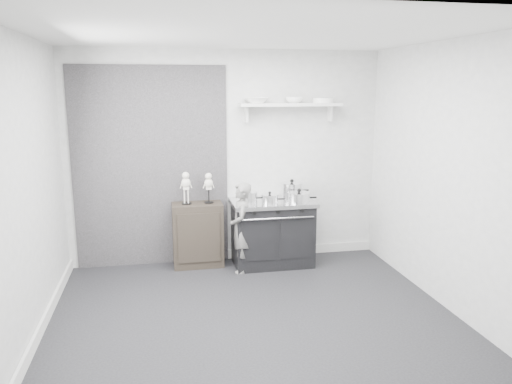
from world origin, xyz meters
TOP-DOWN VIEW (x-y plane):
  - ground at (0.00, 0.00)m, footprint 4.00×4.00m
  - room_shell at (-0.09, 0.15)m, footprint 4.02×3.62m
  - wall_shelf at (0.80, 1.68)m, footprint 1.30×0.26m
  - stove at (0.53, 1.48)m, footprint 1.04×0.65m
  - side_cabinet at (-0.41, 1.61)m, footprint 0.62×0.36m
  - child at (0.10, 1.30)m, footprint 0.32×0.44m
  - pot_front_left at (0.21, 1.37)m, footprint 0.30×0.21m
  - pot_back_right at (0.81, 1.60)m, footprint 0.36×0.28m
  - pot_front_right at (0.83, 1.30)m, footprint 0.36×0.28m
  - pot_front_center at (0.46, 1.33)m, footprint 0.29×0.21m
  - skeleton_full at (-0.54, 1.61)m, footprint 0.13×0.08m
  - skeleton_torso at (-0.26, 1.61)m, footprint 0.12×0.08m
  - bowl_large at (0.36, 1.67)m, footprint 0.30×0.30m
  - bowl_small at (0.85, 1.67)m, footprint 0.23×0.23m
  - plate_stack at (1.23, 1.67)m, footprint 0.27×0.27m

SIDE VIEW (x-z plane):
  - ground at x=0.00m, z-range 0.00..0.00m
  - side_cabinet at x=-0.41m, z-range 0.00..0.81m
  - stove at x=0.53m, z-range 0.00..0.84m
  - child at x=0.10m, z-range 0.00..1.11m
  - pot_front_center at x=0.46m, z-range 0.82..0.97m
  - pot_front_right at x=0.83m, z-range 0.81..0.99m
  - pot_front_left at x=0.21m, z-range 0.82..1.01m
  - pot_back_right at x=0.81m, z-range 0.81..1.06m
  - skeleton_torso at x=-0.26m, z-range 0.81..1.25m
  - skeleton_full at x=-0.54m, z-range 0.81..1.28m
  - room_shell at x=-0.09m, z-range 0.28..2.99m
  - wall_shelf at x=0.80m, z-range 1.89..2.13m
  - plate_stack at x=1.23m, z-range 2.04..2.10m
  - bowl_small at x=0.85m, z-range 2.04..2.11m
  - bowl_large at x=0.36m, z-range 2.04..2.11m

